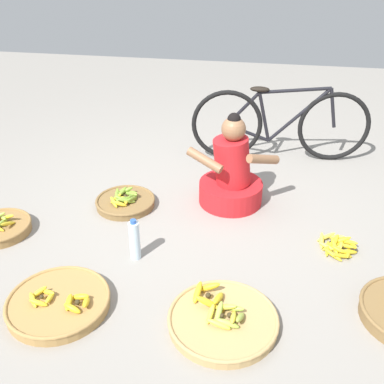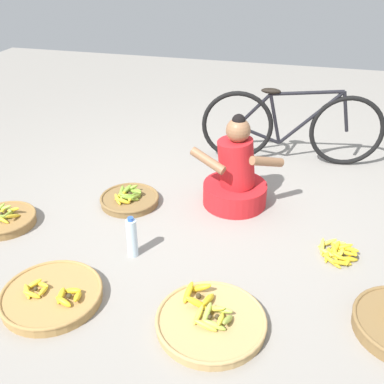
{
  "view_description": "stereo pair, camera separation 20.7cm",
  "coord_description": "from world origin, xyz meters",
  "px_view_note": "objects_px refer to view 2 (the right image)",
  "views": [
    {
      "loc": [
        0.5,
        -2.93,
        1.95
      ],
      "look_at": [
        0.0,
        -0.2,
        0.35
      ],
      "focal_mm": 42.17,
      "sensor_mm": 36.0,
      "label": 1
    },
    {
      "loc": [
        0.7,
        -2.88,
        1.95
      ],
      "look_at": [
        0.0,
        -0.2,
        0.35
      ],
      "focal_mm": 42.17,
      "sensor_mm": 36.0,
      "label": 2
    }
  ],
  "objects_px": {
    "banana_basket_front_left": "(211,321)",
    "banana_basket_near_bicycle": "(5,219)",
    "bicycle_leaning": "(291,127)",
    "banana_basket_front_center": "(52,295)",
    "water_bottle": "(132,238)",
    "vendor_woman_front": "(236,177)",
    "loose_bananas_back_right": "(339,253)",
    "banana_basket_mid_left": "(129,199)"
  },
  "relations": [
    {
      "from": "bicycle_leaning",
      "to": "banana_basket_mid_left",
      "type": "xyz_separation_m",
      "value": [
        -1.2,
        -1.14,
        -0.32
      ]
    },
    {
      "from": "banana_basket_front_left",
      "to": "banana_basket_near_bicycle",
      "type": "distance_m",
      "value": 1.85
    },
    {
      "from": "bicycle_leaning",
      "to": "loose_bananas_back_right",
      "type": "height_order",
      "value": "bicycle_leaning"
    },
    {
      "from": "banana_basket_front_center",
      "to": "water_bottle",
      "type": "height_order",
      "value": "water_bottle"
    },
    {
      "from": "banana_basket_front_left",
      "to": "banana_basket_front_center",
      "type": "bearing_deg",
      "value": -177.4
    },
    {
      "from": "banana_basket_front_center",
      "to": "banana_basket_front_left",
      "type": "bearing_deg",
      "value": 2.6
    },
    {
      "from": "vendor_woman_front",
      "to": "banana_basket_near_bicycle",
      "type": "distance_m",
      "value": 1.82
    },
    {
      "from": "banana_basket_mid_left",
      "to": "banana_basket_front_center",
      "type": "relative_size",
      "value": 0.79
    },
    {
      "from": "banana_basket_front_center",
      "to": "loose_bananas_back_right",
      "type": "xyz_separation_m",
      "value": [
        1.7,
        0.89,
        -0.01
      ]
    },
    {
      "from": "banana_basket_front_left",
      "to": "banana_basket_near_bicycle",
      "type": "relative_size",
      "value": 1.37
    },
    {
      "from": "vendor_woman_front",
      "to": "water_bottle",
      "type": "xyz_separation_m",
      "value": [
        -0.56,
        -0.86,
        -0.1
      ]
    },
    {
      "from": "bicycle_leaning",
      "to": "vendor_woman_front",
      "type": "bearing_deg",
      "value": -111.59
    },
    {
      "from": "banana_basket_front_left",
      "to": "banana_basket_near_bicycle",
      "type": "xyz_separation_m",
      "value": [
        -1.75,
        0.61,
        0.01
      ]
    },
    {
      "from": "banana_basket_front_left",
      "to": "banana_basket_front_center",
      "type": "distance_m",
      "value": 0.98
    },
    {
      "from": "bicycle_leaning",
      "to": "water_bottle",
      "type": "distance_m",
      "value": 2.02
    },
    {
      "from": "banana_basket_front_center",
      "to": "loose_bananas_back_right",
      "type": "bearing_deg",
      "value": 27.75
    },
    {
      "from": "bicycle_leaning",
      "to": "banana_basket_front_left",
      "type": "height_order",
      "value": "bicycle_leaning"
    },
    {
      "from": "vendor_woman_front",
      "to": "banana_basket_front_center",
      "type": "relative_size",
      "value": 1.26
    },
    {
      "from": "banana_basket_front_left",
      "to": "water_bottle",
      "type": "bearing_deg",
      "value": 142.94
    },
    {
      "from": "banana_basket_front_left",
      "to": "banana_basket_near_bicycle",
      "type": "bearing_deg",
      "value": 160.77
    },
    {
      "from": "vendor_woman_front",
      "to": "banana_basket_mid_left",
      "type": "height_order",
      "value": "vendor_woman_front"
    },
    {
      "from": "banana_basket_front_left",
      "to": "water_bottle",
      "type": "height_order",
      "value": "water_bottle"
    },
    {
      "from": "banana_basket_front_center",
      "to": "water_bottle",
      "type": "xyz_separation_m",
      "value": [
        0.31,
        0.55,
        0.11
      ]
    },
    {
      "from": "water_bottle",
      "to": "vendor_woman_front",
      "type": "bearing_deg",
      "value": 56.91
    },
    {
      "from": "banana_basket_mid_left",
      "to": "vendor_woman_front",
      "type": "bearing_deg",
      "value": 14.69
    },
    {
      "from": "bicycle_leaning",
      "to": "water_bottle",
      "type": "height_order",
      "value": "bicycle_leaning"
    },
    {
      "from": "bicycle_leaning",
      "to": "banana_basket_mid_left",
      "type": "height_order",
      "value": "bicycle_leaning"
    },
    {
      "from": "banana_basket_mid_left",
      "to": "loose_bananas_back_right",
      "type": "xyz_separation_m",
      "value": [
        1.66,
        -0.29,
        -0.01
      ]
    },
    {
      "from": "water_bottle",
      "to": "loose_bananas_back_right",
      "type": "bearing_deg",
      "value": 14.08
    },
    {
      "from": "banana_basket_front_center",
      "to": "water_bottle",
      "type": "relative_size",
      "value": 1.99
    },
    {
      "from": "banana_basket_front_left",
      "to": "banana_basket_front_center",
      "type": "xyz_separation_m",
      "value": [
        -0.98,
        -0.04,
        0.0
      ]
    },
    {
      "from": "vendor_woman_front",
      "to": "water_bottle",
      "type": "distance_m",
      "value": 1.03
    },
    {
      "from": "banana_basket_mid_left",
      "to": "banana_basket_near_bicycle",
      "type": "relative_size",
      "value": 1.05
    },
    {
      "from": "banana_basket_front_left",
      "to": "banana_basket_front_center",
      "type": "relative_size",
      "value": 1.03
    },
    {
      "from": "banana_basket_mid_left",
      "to": "banana_basket_front_left",
      "type": "distance_m",
      "value": 1.48
    },
    {
      "from": "banana_basket_front_center",
      "to": "water_bottle",
      "type": "bearing_deg",
      "value": 60.08
    },
    {
      "from": "banana_basket_front_left",
      "to": "water_bottle",
      "type": "relative_size",
      "value": 2.06
    },
    {
      "from": "banana_basket_mid_left",
      "to": "loose_bananas_back_right",
      "type": "height_order",
      "value": "banana_basket_mid_left"
    },
    {
      "from": "banana_basket_mid_left",
      "to": "water_bottle",
      "type": "xyz_separation_m",
      "value": [
        0.28,
        -0.64,
        0.1
      ]
    },
    {
      "from": "loose_bananas_back_right",
      "to": "vendor_woman_front",
      "type": "bearing_deg",
      "value": 147.92
    },
    {
      "from": "vendor_woman_front",
      "to": "loose_bananas_back_right",
      "type": "bearing_deg",
      "value": -32.08
    },
    {
      "from": "bicycle_leaning",
      "to": "banana_basket_near_bicycle",
      "type": "distance_m",
      "value": 2.63
    }
  ]
}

